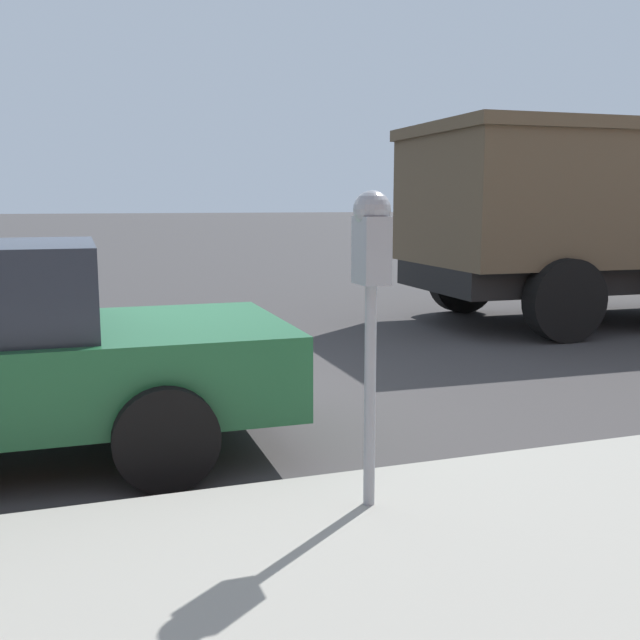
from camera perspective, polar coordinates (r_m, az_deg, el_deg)
The scene contains 2 objects.
ground_plane at distance 6.41m, azimuth -13.77°, elevation -6.81°, with size 220.00×220.00×0.00m, color #3D3A3A.
parking_meter at distance 3.78m, azimuth 3.93°, elevation 4.01°, with size 0.21×0.19×1.64m.
Camera 1 is at (-6.16, 0.52, 1.72)m, focal length 42.00 mm.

